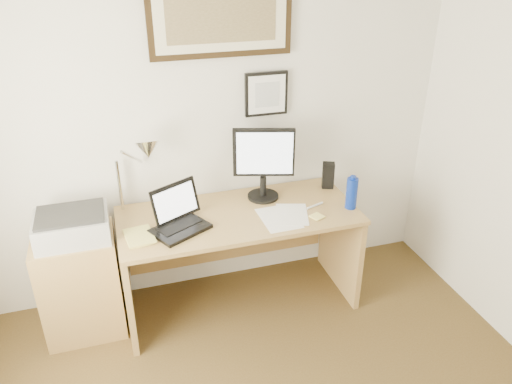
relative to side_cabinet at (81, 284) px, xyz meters
name	(u,v)px	position (x,y,z in m)	size (l,w,h in m)	color
wall_back	(202,127)	(0.92, 0.32, 0.89)	(3.50, 0.02, 2.50)	white
side_cabinet	(81,284)	(0.00, 0.00, 0.00)	(0.50, 0.40, 0.73)	#A07A43
water_bottle	(352,193)	(1.82, -0.19, 0.49)	(0.08, 0.08, 0.22)	#0B2896
bottle_cap	(353,177)	(1.82, -0.19, 0.61)	(0.04, 0.04, 0.02)	#0B2896
speaker	(328,175)	(1.80, 0.14, 0.48)	(0.09, 0.07, 0.19)	black
paper_sheet_a	(279,218)	(1.31, -0.19, 0.39)	(0.23, 0.33, 0.00)	white
paper_sheet_b	(292,214)	(1.41, -0.17, 0.39)	(0.21, 0.29, 0.00)	white
sticky_pad	(317,217)	(1.55, -0.25, 0.39)	(0.08, 0.08, 0.01)	#FDE977
marker_pen	(315,206)	(1.60, -0.11, 0.39)	(0.02, 0.02, 0.14)	silver
book	(126,240)	(0.32, -0.17, 0.39)	(0.17, 0.23, 0.02)	#DDD268
desk	(236,237)	(1.07, 0.04, 0.15)	(1.60, 0.70, 0.75)	#A07A43
laptop	(179,219)	(0.66, -0.10, 0.44)	(0.41, 0.43, 0.26)	black
lcd_monitor	(264,160)	(1.30, 0.11, 0.68)	(0.41, 0.22, 0.52)	black
printer	(72,226)	(0.02, -0.01, 0.45)	(0.44, 0.34, 0.18)	#ACACAF
desk_lamp	(145,153)	(0.51, 0.13, 0.82)	(0.29, 0.27, 0.53)	silver
picture_large	(221,19)	(1.07, 0.29, 1.59)	(0.92, 0.04, 0.47)	black
picture_small	(266,94)	(1.37, 0.29, 1.09)	(0.30, 0.03, 0.30)	black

